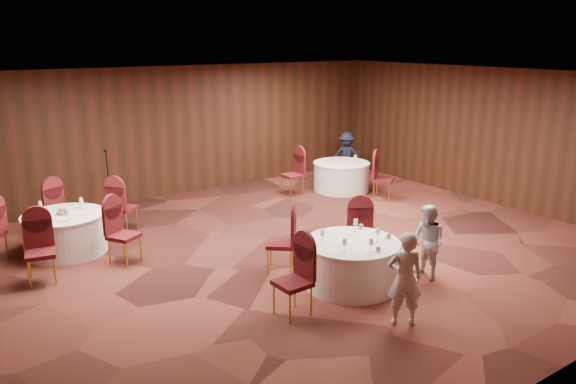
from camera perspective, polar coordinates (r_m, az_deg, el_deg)
ground at (r=10.45m, az=-0.27°, el=-6.23°), size 12.00×12.00×0.00m
room_shell at (r=9.89m, az=-0.29°, el=4.40°), size 12.00×12.00×12.00m
table_main at (r=9.08m, az=6.46°, el=-7.20°), size 1.53×1.53×0.74m
table_left at (r=11.16m, az=-21.68°, el=-3.89°), size 1.48×1.48×0.74m
table_right at (r=14.66m, az=5.44°, el=1.61°), size 1.46×1.46×0.74m
chairs_main at (r=9.23m, az=2.49°, el=-5.90°), size 2.88×2.04×1.00m
chairs_left at (r=11.10m, az=-21.59°, el=-3.30°), size 3.23×3.04×1.00m
chairs_right at (r=14.03m, az=5.03°, el=1.52°), size 2.20×2.26×1.00m
tabletop_main at (r=8.95m, az=7.70°, el=-4.39°), size 1.11×1.09×0.22m
tabletop_left at (r=11.03m, az=-21.89°, el=-1.70°), size 0.76×0.89×0.22m
tabletop_right at (r=14.49m, az=6.87°, el=3.52°), size 0.08×0.08×0.22m
mic_stand at (r=12.74m, az=-17.62°, el=-0.83°), size 0.24×0.24×1.56m
woman_a at (r=7.91m, az=11.77°, el=-8.61°), size 0.59×0.53×1.35m
woman_b at (r=9.47m, az=14.02°, el=-4.99°), size 0.53×0.65×1.25m
man_c at (r=15.84m, az=5.97°, el=3.70°), size 0.92×0.98×1.33m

